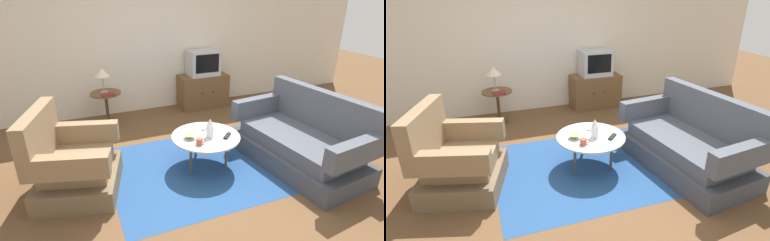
# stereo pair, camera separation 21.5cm
# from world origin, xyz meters

# --- Properties ---
(ground_plane) EXTENTS (16.00, 16.00, 0.00)m
(ground_plane) POSITION_xyz_m (0.00, 0.00, 0.00)
(ground_plane) COLOR brown
(back_wall) EXTENTS (9.00, 0.12, 2.70)m
(back_wall) POSITION_xyz_m (0.00, 2.50, 1.35)
(back_wall) COLOR beige
(back_wall) RESTS_ON ground
(area_rug) EXTENTS (2.39, 1.84, 0.00)m
(area_rug) POSITION_xyz_m (0.12, 0.18, 0.00)
(area_rug) COLOR navy
(area_rug) RESTS_ON ground
(armchair) EXTENTS (1.05, 1.11, 0.97)m
(armchair) POSITION_xyz_m (-1.44, 0.27, 0.33)
(armchair) COLOR brown
(armchair) RESTS_ON ground
(couch) EXTENTS (1.08, 1.77, 0.92)m
(couch) POSITION_xyz_m (1.29, -0.19, 0.30)
(couch) COLOR #3E424B
(couch) RESTS_ON ground
(coffee_table) EXTENTS (0.85, 0.85, 0.43)m
(coffee_table) POSITION_xyz_m (0.12, 0.18, 0.40)
(coffee_table) COLOR #B2C6C1
(coffee_table) RESTS_ON ground
(side_table) EXTENTS (0.49, 0.49, 0.56)m
(side_table) POSITION_xyz_m (-0.82, 1.99, 0.40)
(side_table) COLOR brown
(side_table) RESTS_ON ground
(tv_stand) EXTENTS (0.90, 0.45, 0.61)m
(tv_stand) POSITION_xyz_m (0.98, 2.19, 0.30)
(tv_stand) COLOR brown
(tv_stand) RESTS_ON ground
(television) EXTENTS (0.55, 0.41, 0.45)m
(television) POSITION_xyz_m (0.98, 2.20, 0.83)
(television) COLOR #B7B7BC
(television) RESTS_ON tv_stand
(table_lamp) EXTENTS (0.24, 0.24, 0.39)m
(table_lamp) POSITION_xyz_m (-0.84, 1.99, 0.87)
(table_lamp) COLOR #9E937A
(table_lamp) RESTS_ON side_table
(vase) EXTENTS (0.09, 0.09, 0.24)m
(vase) POSITION_xyz_m (0.15, 0.14, 0.55)
(vase) COLOR white
(vase) RESTS_ON coffee_table
(mug) EXTENTS (0.12, 0.08, 0.08)m
(mug) POSITION_xyz_m (-0.04, 0.00, 0.47)
(mug) COLOR #B74C3D
(mug) RESTS_ON coffee_table
(bowl) EXTENTS (0.15, 0.15, 0.05)m
(bowl) POSITION_xyz_m (-0.09, 0.19, 0.46)
(bowl) COLOR tan
(bowl) RESTS_ON coffee_table
(tv_remote_dark) EXTENTS (0.16, 0.15, 0.02)m
(tv_remote_dark) POSITION_xyz_m (0.35, 0.06, 0.44)
(tv_remote_dark) COLOR black
(tv_remote_dark) RESTS_ON coffee_table
(tv_remote_silver) EXTENTS (0.13, 0.14, 0.02)m
(tv_remote_silver) POSITION_xyz_m (0.19, 0.37, 0.44)
(tv_remote_silver) COLOR #B2B2B7
(tv_remote_silver) RESTS_ON coffee_table
(book) EXTENTS (0.20, 0.14, 0.03)m
(book) POSITION_xyz_m (-0.80, 1.82, 0.57)
(book) COLOR maroon
(book) RESTS_ON side_table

